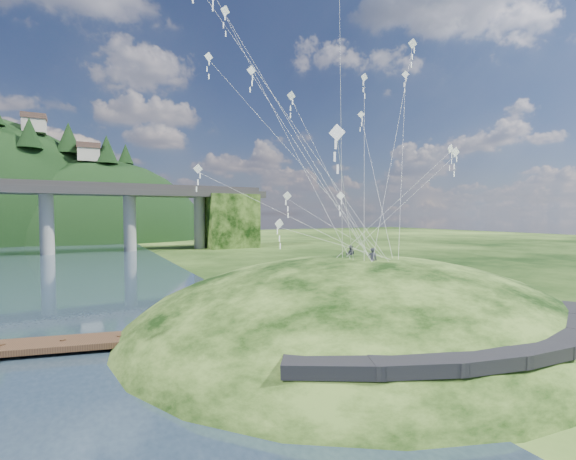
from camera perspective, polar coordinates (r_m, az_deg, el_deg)
name	(u,v)px	position (r m, az deg, el deg)	size (l,w,h in m)	color
ground	(277,348)	(24.79, -1.62, -17.12)	(320.00, 320.00, 0.00)	black
grass_hill	(359,342)	(31.01, 10.48, -16.03)	(36.00, 32.00, 13.00)	black
footpath	(506,342)	(22.03, 29.54, -14.27)	(22.29, 5.84, 0.83)	black
wooden_dock	(120,339)	(27.01, -23.67, -14.63)	(14.96, 5.86, 1.06)	#352115
kite_flyers	(359,246)	(30.57, 10.46, -2.36)	(2.20, 5.08, 1.88)	#242531
kite_swarm	(310,101)	(33.21, 3.32, 18.52)	(21.38, 17.59, 21.31)	white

